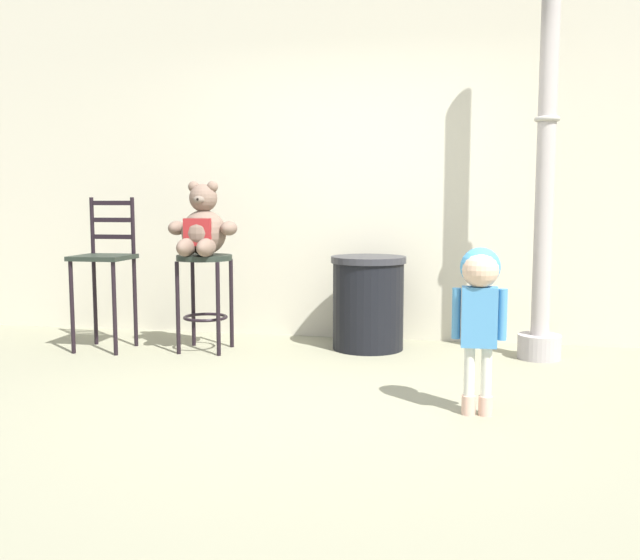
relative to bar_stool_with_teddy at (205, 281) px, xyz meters
The scene contains 8 objects.
ground_plane 1.86m from the bar_stool_with_teddy, 48.82° to the right, with size 24.00×24.00×0.00m, color gray.
building_wall 1.87m from the bar_stool_with_teddy, 36.81° to the left, with size 7.43×0.30×3.43m, color beige.
bar_stool_with_teddy is the anchor object (origin of this frame).
teddy_bear 0.41m from the bar_stool_with_teddy, 90.00° to the right, with size 0.54×0.48×0.57m.
child_walking 2.42m from the bar_stool_with_teddy, 32.75° to the right, with size 0.29×0.23×0.91m.
trash_bin 1.29m from the bar_stool_with_teddy, 13.61° to the left, with size 0.59×0.59×0.73m.
lamppost 2.62m from the bar_stool_with_teddy, ahead, with size 0.31×0.31×3.03m.
bar_chair_empty 0.80m from the bar_stool_with_teddy, behind, with size 0.41×0.41×1.19m.
Camera 1 is at (0.71, -3.79, 1.15)m, focal length 39.27 mm.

